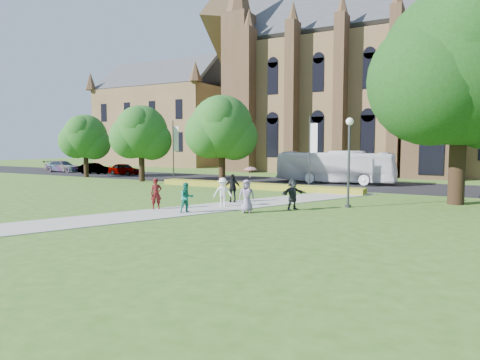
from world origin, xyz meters
The scene contains 24 objects.
ground centered at (0.00, 0.00, 0.00)m, with size 160.00×160.00×0.00m, color #36611D.
road centered at (0.00, 20.00, 0.01)m, with size 160.00×10.00×0.02m, color black.
footpath centered at (0.00, 1.00, 0.02)m, with size 3.20×30.00×0.04m, color #B2B2A8.
flower_hedge centered at (-2.00, 13.20, 0.23)m, with size 18.00×1.40×0.45m, color gold.
cathedral centered at (10.00, 39.73, 12.98)m, with size 52.60×18.25×28.00m.
building_west centered at (-34.00, 42.00, 9.21)m, with size 22.00×14.00×18.30m.
streetlamp centered at (7.50, 6.50, 3.30)m, with size 0.44×0.44×5.24m.
large_tree centered at (13.00, 11.00, 8.37)m, with size 9.60×9.60×13.20m.
street_tree_0 centered at (-15.00, 14.00, 4.87)m, with size 5.20×5.20×7.50m.
street_tree_1 centered at (-6.00, 14.50, 5.22)m, with size 5.60×5.60×8.05m.
street_tree_2 centered at (-24.00, 15.00, 4.53)m, with size 4.80×4.80×6.95m.
banner_pole_0 centered at (2.11, 15.20, 3.39)m, with size 0.70×0.10×6.00m.
banner_pole_1 centered at (-11.89, 15.20, 3.39)m, with size 0.70×0.10×6.00m.
tour_coach centered at (2.43, 21.16, 1.55)m, with size 2.57×10.97×3.06m, color silver.
car_0 centered at (-22.74, 19.57, 0.71)m, with size 1.64×4.07×1.39m, color gray.
car_1 centered at (-27.24, 19.11, 0.68)m, with size 1.40×4.02×1.33m, color gray.
car_2 centered at (-33.54, 19.53, 0.75)m, with size 2.05×5.04×1.46m, color gray.
pedestrian_0 centered at (-1.80, 0.36, 0.91)m, with size 0.63×0.42×1.74m, color #531312.
pedestrian_1 centered at (0.49, 0.12, 0.85)m, with size 0.79×0.61×1.62m, color #197E6A.
pedestrian_2 centered at (0.98, 3.04, 0.89)m, with size 1.10×0.63×1.70m, color white.
pedestrian_3 centered at (0.53, 5.00, 0.93)m, with size 1.04×0.43×1.78m, color black.
pedestrian_4 centered at (3.21, 1.86, 0.93)m, with size 0.87×0.56×1.77m, color #8E739F.
pedestrian_5 centered at (5.05, 3.90, 0.91)m, with size 1.62×0.52×1.75m, color #24262B.
parasol centered at (3.39, 1.96, 2.11)m, with size 0.68×0.68×0.60m, color #D898AB.
Camera 1 is at (13.93, -18.39, 3.74)m, focal length 32.00 mm.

